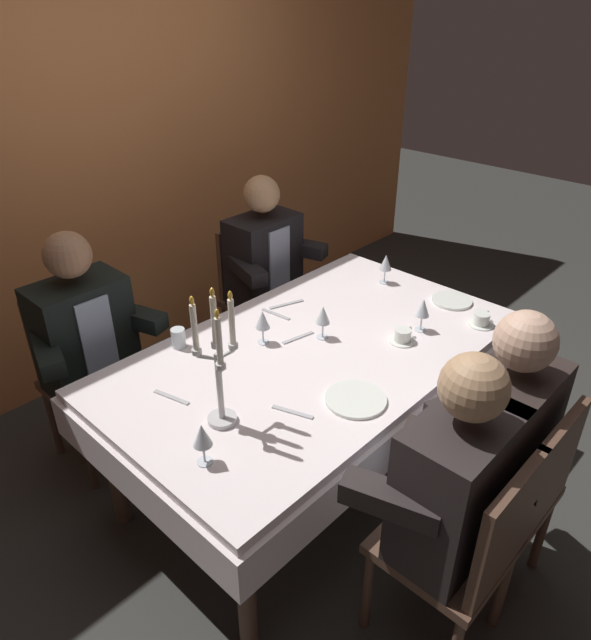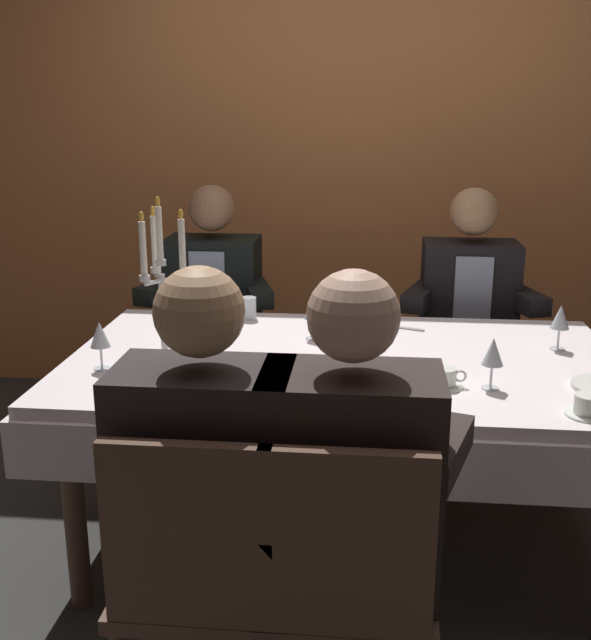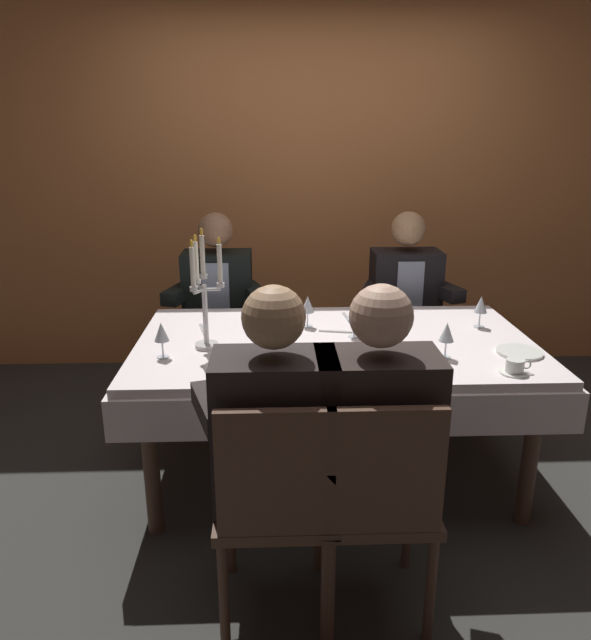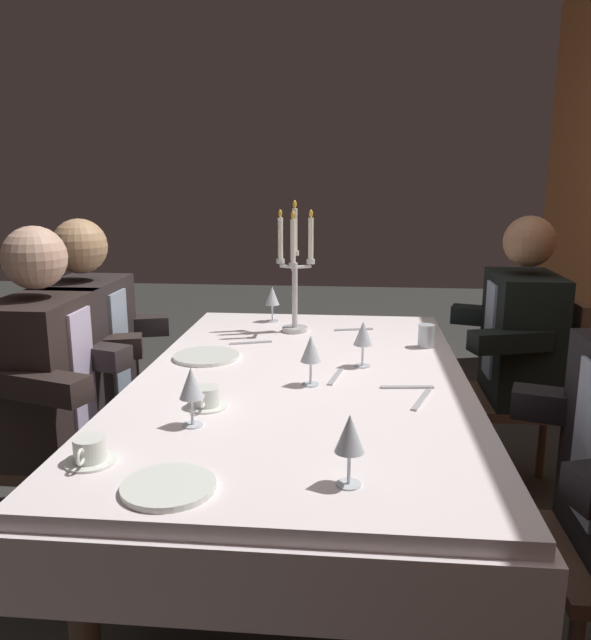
{
  "view_description": "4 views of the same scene",
  "coord_description": "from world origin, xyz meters",
  "px_view_note": "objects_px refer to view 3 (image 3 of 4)",
  "views": [
    {
      "loc": [
        -1.64,
        -1.44,
        2.15
      ],
      "look_at": [
        -0.11,
        0.01,
        0.93
      ],
      "focal_mm": 32.51,
      "sensor_mm": 36.0,
      "label": 1
    },
    {
      "loc": [
        0.09,
        -2.49,
        1.58
      ],
      "look_at": [
        -0.16,
        -0.07,
        0.89
      ],
      "focal_mm": 42.35,
      "sensor_mm": 36.0,
      "label": 2
    },
    {
      "loc": [
        -0.29,
        -2.69,
        1.71
      ],
      "look_at": [
        -0.19,
        -0.01,
        0.85
      ],
      "focal_mm": 33.27,
      "sensor_mm": 36.0,
      "label": 3
    },
    {
      "loc": [
        2.03,
        0.17,
        1.4
      ],
      "look_at": [
        -0.04,
        -0.03,
        0.92
      ],
      "focal_mm": 35.44,
      "sensor_mm": 36.0,
      "label": 4
    }
  ],
  "objects_px": {
    "seated_diner_3": "(404,292)",
    "candelabra": "(204,296)",
    "dining_table": "(334,362)",
    "seated_diner_0": "(218,294)",
    "wine_glass_2": "(308,305)",
    "seated_diner_1": "(275,430)",
    "wine_glass_1": "(481,306)",
    "coffee_cup_0": "(515,367)",
    "seated_diner_2": "(376,428)",
    "water_tumbler_0": "(254,305)",
    "dinner_plate_0": "(304,368)",
    "wine_glass_3": "(161,333)",
    "dinner_plate_1": "(520,352)",
    "wine_glass_4": "(355,315)",
    "wine_glass_0": "(447,333)",
    "coffee_cup_1": "(413,352)"
  },
  "relations": [
    {
      "from": "dining_table",
      "to": "seated_diner_2",
      "type": "bearing_deg",
      "value": -86.61
    },
    {
      "from": "wine_glass_3",
      "to": "seated_diner_1",
      "type": "xyz_separation_m",
      "value": [
        0.5,
        -0.68,
        -0.12
      ]
    },
    {
      "from": "dinner_plate_0",
      "to": "coffee_cup_1",
      "type": "bearing_deg",
      "value": 13.44
    },
    {
      "from": "candelabra",
      "to": "wine_glass_0",
      "type": "xyz_separation_m",
      "value": [
        1.07,
        -0.17,
        -0.13
      ]
    },
    {
      "from": "dinner_plate_0",
      "to": "wine_glass_3",
      "type": "bearing_deg",
      "value": 165.14
    },
    {
      "from": "wine_glass_3",
      "to": "seated_diner_0",
      "type": "xyz_separation_m",
      "value": [
        0.15,
        1.09,
        -0.12
      ]
    },
    {
      "from": "wine_glass_0",
      "to": "wine_glass_1",
      "type": "distance_m",
      "value": 0.52
    },
    {
      "from": "seated_diner_3",
      "to": "candelabra",
      "type": "bearing_deg",
      "value": -139.63
    },
    {
      "from": "wine_glass_3",
      "to": "dining_table",
      "type": "bearing_deg",
      "value": 14.51
    },
    {
      "from": "wine_glass_3",
      "to": "water_tumbler_0",
      "type": "relative_size",
      "value": 1.81
    },
    {
      "from": "wine_glass_2",
      "to": "seated_diner_0",
      "type": "xyz_separation_m",
      "value": [
        -0.52,
        0.68,
        -0.12
      ]
    },
    {
      "from": "dinner_plate_0",
      "to": "seated_diner_1",
      "type": "distance_m",
      "value": 0.53
    },
    {
      "from": "dining_table",
      "to": "candelabra",
      "type": "distance_m",
      "value": 0.71
    },
    {
      "from": "water_tumbler_0",
      "to": "seated_diner_1",
      "type": "relative_size",
      "value": 0.07
    },
    {
      "from": "wine_glass_2",
      "to": "seated_diner_1",
      "type": "bearing_deg",
      "value": -99.07
    },
    {
      "from": "wine_glass_2",
      "to": "wine_glass_1",
      "type": "bearing_deg",
      "value": -2.41
    },
    {
      "from": "wine_glass_4",
      "to": "water_tumbler_0",
      "type": "height_order",
      "value": "wine_glass_4"
    },
    {
      "from": "seated_diner_3",
      "to": "seated_diner_1",
      "type": "bearing_deg",
      "value": -115.0
    },
    {
      "from": "dinner_plate_0",
      "to": "wine_glass_0",
      "type": "xyz_separation_m",
      "value": [
        0.64,
        0.11,
        0.11
      ]
    },
    {
      "from": "wine_glass_2",
      "to": "coffee_cup_1",
      "type": "relative_size",
      "value": 1.24
    },
    {
      "from": "wine_glass_2",
      "to": "water_tumbler_0",
      "type": "bearing_deg",
      "value": 138.56
    },
    {
      "from": "seated_diner_0",
      "to": "seated_diner_3",
      "type": "relative_size",
      "value": 1.0
    },
    {
      "from": "dinner_plate_1",
      "to": "seated_diner_2",
      "type": "distance_m",
      "value": 1.02
    },
    {
      "from": "dinner_plate_0",
      "to": "seated_diner_1",
      "type": "relative_size",
      "value": 0.2
    },
    {
      "from": "water_tumbler_0",
      "to": "coffee_cup_1",
      "type": "xyz_separation_m",
      "value": [
        0.73,
        -0.71,
        -0.02
      ]
    },
    {
      "from": "dinner_plate_0",
      "to": "water_tumbler_0",
      "type": "height_order",
      "value": "water_tumbler_0"
    },
    {
      "from": "coffee_cup_0",
      "to": "wine_glass_3",
      "type": "bearing_deg",
      "value": 171.05
    },
    {
      "from": "dining_table",
      "to": "wine_glass_0",
      "type": "bearing_deg",
      "value": -28.89
    },
    {
      "from": "wine_glass_4",
      "to": "seated_diner_2",
      "type": "relative_size",
      "value": 0.13
    },
    {
      "from": "wine_glass_1",
      "to": "wine_glass_4",
      "type": "distance_m",
      "value": 0.68
    },
    {
      "from": "dinner_plate_1",
      "to": "wine_glass_4",
      "type": "distance_m",
      "value": 0.77
    },
    {
      "from": "wine_glass_0",
      "to": "seated_diner_2",
      "type": "bearing_deg",
      "value": -123.32
    },
    {
      "from": "wine_glass_2",
      "to": "seated_diner_0",
      "type": "distance_m",
      "value": 0.86
    },
    {
      "from": "candelabra",
      "to": "dinner_plate_1",
      "type": "distance_m",
      "value": 1.45
    },
    {
      "from": "wine_glass_1",
      "to": "coffee_cup_0",
      "type": "distance_m",
      "value": 0.62
    },
    {
      "from": "water_tumbler_0",
      "to": "seated_diner_2",
      "type": "xyz_separation_m",
      "value": [
        0.46,
        -1.34,
        -0.05
      ]
    },
    {
      "from": "dinner_plate_1",
      "to": "wine_glass_4",
      "type": "height_order",
      "value": "wine_glass_4"
    },
    {
      "from": "wine_glass_1",
      "to": "water_tumbler_0",
      "type": "distance_m",
      "value": 1.2
    },
    {
      "from": "dining_table",
      "to": "wine_glass_0",
      "type": "height_order",
      "value": "wine_glass_0"
    },
    {
      "from": "dinner_plate_0",
      "to": "wine_glass_3",
      "type": "xyz_separation_m",
      "value": [
        -0.62,
        0.16,
        0.11
      ]
    },
    {
      "from": "wine_glass_0",
      "to": "wine_glass_4",
      "type": "distance_m",
      "value": 0.47
    },
    {
      "from": "candelabra",
      "to": "wine_glass_0",
      "type": "distance_m",
      "value": 1.1
    },
    {
      "from": "seated_diner_2",
      "to": "wine_glass_2",
      "type": "bearing_deg",
      "value": 99.03
    },
    {
      "from": "seated_diner_0",
      "to": "seated_diner_2",
      "type": "bearing_deg",
      "value": -68.69
    },
    {
      "from": "dining_table",
      "to": "wine_glass_2",
      "type": "xyz_separation_m",
      "value": [
        -0.12,
        0.2,
        0.23
      ]
    },
    {
      "from": "wine_glass_0",
      "to": "wine_glass_1",
      "type": "bearing_deg",
      "value": 54.98
    },
    {
      "from": "seated_diner_3",
      "to": "seated_diner_0",
      "type": "bearing_deg",
      "value": 180.0
    },
    {
      "from": "candelabra",
      "to": "wine_glass_1",
      "type": "bearing_deg",
      "value": 10.32
    },
    {
      "from": "wine_glass_0",
      "to": "wine_glass_2",
      "type": "distance_m",
      "value": 0.75
    },
    {
      "from": "dinner_plate_1",
      "to": "seated_diner_1",
      "type": "distance_m",
      "value": 1.3
    }
  ]
}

